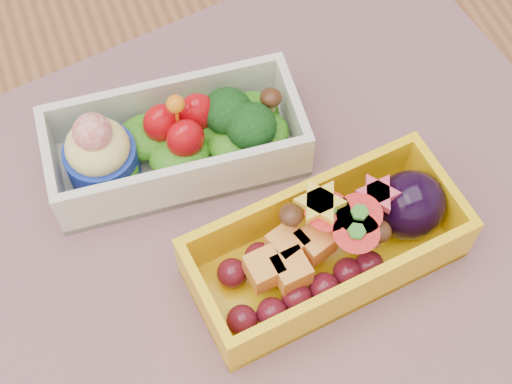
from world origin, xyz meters
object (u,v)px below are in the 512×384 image
object	(u,v)px
bento_yellow	(332,245)
placemat	(249,227)
table	(261,287)
bento_white	(174,142)

from	to	relation	value
bento_yellow	placemat	bearing A→B (deg)	126.89
table	bento_yellow	distance (m)	0.14
table	bento_white	distance (m)	0.16
table	placemat	bearing A→B (deg)	124.81
table	bento_yellow	world-z (taller)	bento_yellow
bento_yellow	bento_white	bearing A→B (deg)	116.22
table	placemat	size ratio (longest dim) A/B	2.31
placemat	bento_yellow	bearing A→B (deg)	-47.04
placemat	bento_white	xyz separation A→B (m)	(-0.03, 0.07, 0.03)
bento_white	table	bearing A→B (deg)	-59.78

